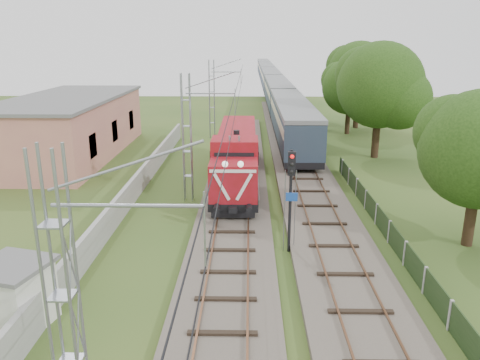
{
  "coord_description": "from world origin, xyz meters",
  "views": [
    {
      "loc": [
        0.87,
        -16.54,
        9.9
      ],
      "look_at": [
        0.36,
        9.13,
        2.2
      ],
      "focal_mm": 35.0,
      "sensor_mm": 36.0,
      "label": 1
    }
  ],
  "objects_px": {
    "locomotive": "(237,155)",
    "signal_post": "(291,184)",
    "coach_rake": "(271,79)",
    "relay_hut": "(15,295)"
  },
  "relations": [
    {
      "from": "locomotive",
      "to": "signal_post",
      "type": "distance_m",
      "value": 11.72
    },
    {
      "from": "coach_rake",
      "to": "signal_post",
      "type": "relative_size",
      "value": 23.28
    },
    {
      "from": "locomotive",
      "to": "relay_hut",
      "type": "height_order",
      "value": "locomotive"
    },
    {
      "from": "locomotive",
      "to": "coach_rake",
      "type": "distance_m",
      "value": 60.9
    },
    {
      "from": "locomotive",
      "to": "signal_post",
      "type": "relative_size",
      "value": 3.16
    },
    {
      "from": "coach_rake",
      "to": "relay_hut",
      "type": "relative_size",
      "value": 40.99
    },
    {
      "from": "signal_post",
      "to": "coach_rake",
      "type": "bearing_deg",
      "value": 88.28
    },
    {
      "from": "coach_rake",
      "to": "relay_hut",
      "type": "xyz_separation_m",
      "value": [
        -12.4,
        -78.29,
        -1.38
      ]
    },
    {
      "from": "coach_rake",
      "to": "relay_hut",
      "type": "height_order",
      "value": "coach_rake"
    },
    {
      "from": "coach_rake",
      "to": "relay_hut",
      "type": "distance_m",
      "value": 79.28
    }
  ]
}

